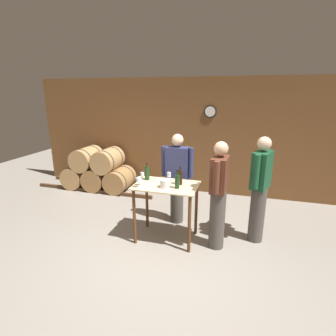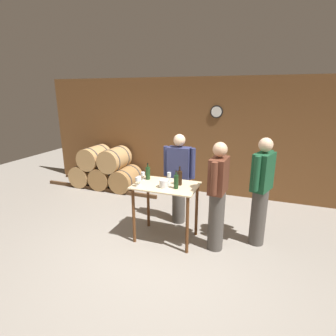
{
  "view_description": "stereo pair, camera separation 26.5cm",
  "coord_description": "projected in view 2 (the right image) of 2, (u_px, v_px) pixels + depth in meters",
  "views": [
    {
      "loc": [
        1.02,
        -3.2,
        2.37
      ],
      "look_at": [
        -0.1,
        0.65,
        1.2
      ],
      "focal_mm": 28.0,
      "sensor_mm": 36.0,
      "label": 1
    },
    {
      "loc": [
        1.27,
        -3.12,
        2.37
      ],
      "look_at": [
        -0.1,
        0.65,
        1.2
      ],
      "focal_mm": 28.0,
      "sensor_mm": 36.0,
      "label": 2
    }
  ],
  "objects": [
    {
      "name": "wine_bottle_far_left",
      "position": [
        148.0,
        173.0,
        4.38
      ],
      "size": [
        0.08,
        0.08,
        0.28
      ],
      "color": "#193819",
      "rests_on": "tasting_table"
    },
    {
      "name": "back_wall",
      "position": [
        205.0,
        137.0,
        6.1
      ],
      "size": [
        8.4,
        0.08,
        2.7
      ],
      "color": "brown",
      "rests_on": "ground_plane"
    },
    {
      "name": "wine_glass_near_center",
      "position": [
        139.0,
        179.0,
        4.13
      ],
      "size": [
        0.06,
        0.06,
        0.14
      ],
      "color": "silver",
      "rests_on": "tasting_table"
    },
    {
      "name": "wine_bottle_left",
      "position": [
        176.0,
        181.0,
        3.96
      ],
      "size": [
        0.07,
        0.07,
        0.28
      ],
      "color": "#193819",
      "rests_on": "tasting_table"
    },
    {
      "name": "wine_bottle_center",
      "position": [
        180.0,
        178.0,
        4.12
      ],
      "size": [
        0.08,
        0.08,
        0.3
      ],
      "color": "black",
      "rests_on": "tasting_table"
    },
    {
      "name": "wine_glass_near_right",
      "position": [
        138.0,
        180.0,
        4.04
      ],
      "size": [
        0.07,
        0.07,
        0.15
      ],
      "color": "silver",
      "rests_on": "tasting_table"
    },
    {
      "name": "barrel_rack",
      "position": [
        105.0,
        170.0,
        6.69
      ],
      "size": [
        3.09,
        0.76,
        1.05
      ],
      "color": "#4C331E",
      "rests_on": "ground_plane"
    },
    {
      "name": "wine_glass_near_left",
      "position": [
        143.0,
        174.0,
        4.35
      ],
      "size": [
        0.06,
        0.06,
        0.14
      ],
      "color": "silver",
      "rests_on": "tasting_table"
    },
    {
      "name": "ground_plane",
      "position": [
        160.0,
        258.0,
        3.89
      ],
      "size": [
        14.0,
        14.0,
        0.0
      ],
      "primitive_type": "plane",
      "color": "gray"
    },
    {
      "name": "wine_glass_far_side",
      "position": [
        169.0,
        175.0,
        4.24
      ],
      "size": [
        0.06,
        0.06,
        0.16
      ],
      "color": "silver",
      "rests_on": "tasting_table"
    },
    {
      "name": "person_visitor_bearded",
      "position": [
        218.0,
        195.0,
        3.88
      ],
      "size": [
        0.25,
        0.59,
        1.69
      ],
      "color": "#4C4742",
      "rests_on": "ground_plane"
    },
    {
      "name": "person_visitor_with_scarf",
      "position": [
        261.0,
        190.0,
        4.02
      ],
      "size": [
        0.34,
        0.56,
        1.73
      ],
      "color": "#4C4742",
      "rests_on": "ground_plane"
    },
    {
      "name": "person_host",
      "position": [
        179.0,
        177.0,
        4.74
      ],
      "size": [
        0.59,
        0.24,
        1.67
      ],
      "color": "#4C4742",
      "rests_on": "ground_plane"
    },
    {
      "name": "tasting_table",
      "position": [
        166.0,
        197.0,
        4.21
      ],
      "size": [
        1.01,
        0.68,
        0.95
      ],
      "color": "beige",
      "rests_on": "ground_plane"
    },
    {
      "name": "ice_bucket",
      "position": [
        164.0,
        184.0,
        4.02
      ],
      "size": [
        0.15,
        0.15,
        0.12
      ],
      "color": "silver",
      "rests_on": "tasting_table"
    }
  ]
}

